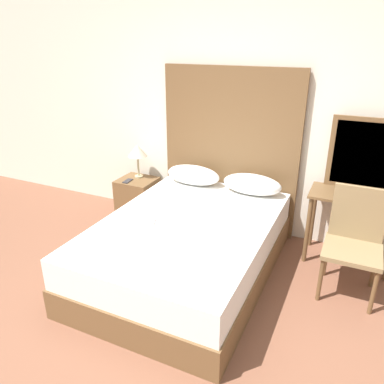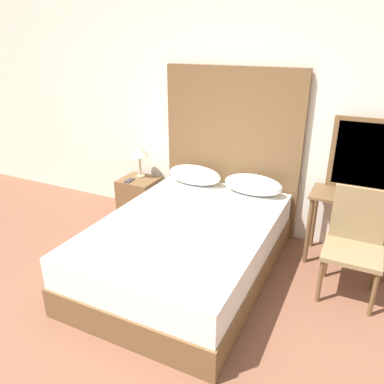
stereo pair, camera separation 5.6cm
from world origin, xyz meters
TOP-DOWN VIEW (x-y plane):
  - ground_plane at (0.00, 0.00)m, footprint 16.00×16.00m
  - wall_back at (0.00, 2.44)m, footprint 10.00×0.06m
  - bed at (-0.04, 1.27)m, footprint 1.48×2.13m
  - headboard at (-0.04, 2.36)m, footprint 1.56×0.05m
  - pillow_left at (-0.39, 2.15)m, footprint 0.63×0.28m
  - pillow_right at (0.30, 2.15)m, footprint 0.63×0.28m
  - phone_on_bed at (-0.32, 1.10)m, footprint 0.12×0.17m
  - nightstand at (-1.14, 2.12)m, footprint 0.44×0.41m
  - table_lamp at (-1.16, 2.20)m, footprint 0.23×0.23m
  - phone_on_nightstand at (-1.20, 2.02)m, footprint 0.08×0.16m
  - vanity_desk at (1.32, 2.12)m, footprint 0.82×0.43m
  - vanity_mirror at (1.32, 2.31)m, footprint 0.62×0.03m
  - chair at (1.36, 1.66)m, footprint 0.47×0.46m

SIDE VIEW (x-z plane):
  - ground_plane at x=0.00m, z-range 0.00..0.00m
  - nightstand at x=-1.14m, z-range 0.00..0.49m
  - bed at x=-0.04m, z-range 0.00..0.54m
  - phone_on_nightstand at x=-1.20m, z-range 0.49..0.50m
  - chair at x=1.36m, z-range 0.05..0.99m
  - phone_on_bed at x=-0.32m, z-range 0.54..0.55m
  - vanity_desk at x=1.32m, z-range 0.21..0.93m
  - pillow_left at x=-0.39m, z-range 0.54..0.76m
  - pillow_right at x=0.30m, z-range 0.54..0.76m
  - table_lamp at x=-1.16m, z-range 0.61..1.03m
  - headboard at x=-0.04m, z-range 0.00..1.83m
  - vanity_mirror at x=1.32m, z-range 0.72..1.42m
  - wall_back at x=0.00m, z-range 0.00..2.70m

